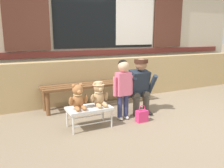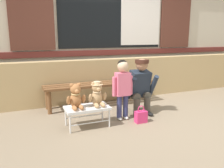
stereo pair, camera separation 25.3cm
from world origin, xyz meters
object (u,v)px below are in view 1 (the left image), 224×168
(teddy_bear_plain, at_px, (78,98))
(child_standing, at_px, (123,83))
(small_display_bench, at_px, (89,109))
(teddy_bear_with_hat, at_px, (99,94))
(wooden_bench_long, at_px, (98,87))
(handbag_on_ground, at_px, (142,116))
(adult_crouching, at_px, (140,86))

(teddy_bear_plain, distance_m, child_standing, 0.77)
(small_display_bench, xyz_separation_m, teddy_bear_with_hat, (0.16, 0.00, 0.21))
(teddy_bear_plain, bearing_deg, small_display_bench, -0.51)
(wooden_bench_long, distance_m, teddy_bear_with_hat, 0.98)
(wooden_bench_long, distance_m, small_display_bench, 1.06)
(teddy_bear_with_hat, xyz_separation_m, child_standing, (0.44, 0.06, 0.12))
(small_display_bench, relative_size, child_standing, 0.67)
(wooden_bench_long, relative_size, teddy_bear_plain, 5.78)
(wooden_bench_long, relative_size, handbag_on_ground, 7.72)
(small_display_bench, xyz_separation_m, teddy_bear_plain, (-0.16, 0.00, 0.20))
(teddy_bear_plain, bearing_deg, adult_crouching, 10.27)
(teddy_bear_plain, xyz_separation_m, teddy_bear_with_hat, (0.32, 0.00, 0.01))
(wooden_bench_long, relative_size, child_standing, 2.19)
(wooden_bench_long, relative_size, adult_crouching, 2.21)
(wooden_bench_long, height_order, adult_crouching, adult_crouching)
(teddy_bear_with_hat, distance_m, adult_crouching, 0.87)
(child_standing, bearing_deg, adult_crouching, 20.64)
(teddy_bear_plain, relative_size, handbag_on_ground, 1.34)
(teddy_bear_plain, height_order, child_standing, child_standing)
(wooden_bench_long, xyz_separation_m, adult_crouching, (0.48, -0.69, 0.11))
(small_display_bench, height_order, child_standing, child_standing)
(wooden_bench_long, distance_m, adult_crouching, 0.85)
(wooden_bench_long, bearing_deg, small_display_bench, -120.19)
(teddy_bear_with_hat, xyz_separation_m, adult_crouching, (0.85, 0.21, 0.01))
(wooden_bench_long, height_order, teddy_bear_plain, teddy_bear_plain)
(child_standing, relative_size, adult_crouching, 1.01)
(small_display_bench, bearing_deg, handbag_on_ground, -12.20)
(wooden_bench_long, xyz_separation_m, handbag_on_ground, (0.28, -1.08, -0.28))
(teddy_bear_with_hat, relative_size, handbag_on_ground, 1.34)
(handbag_on_ground, bearing_deg, wooden_bench_long, 104.38)
(teddy_bear_with_hat, bearing_deg, small_display_bench, -179.23)
(teddy_bear_with_hat, xyz_separation_m, handbag_on_ground, (0.65, -0.18, -0.38))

